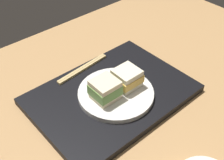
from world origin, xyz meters
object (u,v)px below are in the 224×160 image
object	(u,v)px
chopsticks_pair	(83,68)
sandwich_near	(127,78)
sandwich_far	(105,90)
sandwich_plate	(116,93)

from	to	relation	value
chopsticks_pair	sandwich_near	bearing A→B (deg)	103.47
sandwich_near	chopsticks_pair	world-z (taller)	sandwich_near
sandwich_near	chopsticks_pair	size ratio (longest dim) A/B	0.38
sandwich_near	chopsticks_pair	distance (cm)	15.75
sandwich_near	chopsticks_pair	xyz separation A→B (cm)	(3.57, -14.90, -3.65)
sandwich_far	chopsticks_pair	xyz separation A→B (cm)	(-3.73, -14.63, -3.78)
sandwich_near	sandwich_plate	bearing A→B (deg)	-2.10
sandwich_far	chopsticks_pair	distance (cm)	15.57
sandwich_plate	sandwich_near	bearing A→B (deg)	177.90
sandwich_plate	chopsticks_pair	size ratio (longest dim) A/B	1.10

